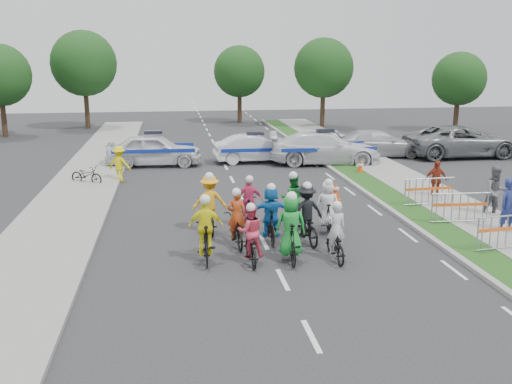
{
  "coord_description": "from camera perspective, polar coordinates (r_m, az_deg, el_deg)",
  "views": [
    {
      "loc": [
        -2.65,
        -13.22,
        5.54
      ],
      "look_at": [
        0.05,
        4.95,
        1.1
      ],
      "focal_mm": 40.0,
      "sensor_mm": 36.0,
      "label": 1
    }
  ],
  "objects": [
    {
      "name": "rider_5",
      "position": [
        17.2,
        1.48,
        -2.51
      ],
      "size": [
        1.48,
        1.77,
        1.84
      ],
      "rotation": [
        0.0,
        0.0,
        3.1
      ],
      "color": "black",
      "rests_on": "ground"
    },
    {
      "name": "police_car_2",
      "position": [
        29.76,
        6.89,
        4.37
      ],
      "size": [
        6.0,
        3.18,
        1.66
      ],
      "primitive_type": "imported",
      "rotation": [
        0.0,
        0.0,
        1.41
      ],
      "color": "silver",
      "rests_on": "ground"
    },
    {
      "name": "tree_3",
      "position": [
        45.67,
        -16.84,
        12.2
      ],
      "size": [
        4.9,
        4.9,
        7.35
      ],
      "color": "#382619",
      "rests_on": "ground"
    },
    {
      "name": "curb_right",
      "position": [
        20.54,
        14.05,
        -2.3
      ],
      "size": [
        0.2,
        60.0,
        0.12
      ],
      "primitive_type": "cube",
      "color": "gray",
      "rests_on": "ground"
    },
    {
      "name": "civilian_sedan",
      "position": [
        32.51,
        12.19,
        4.76
      ],
      "size": [
        5.1,
        2.3,
        1.45
      ],
      "primitive_type": "imported",
      "rotation": [
        0.0,
        0.0,
        1.52
      ],
      "color": "#B3B4B9",
      "rests_on": "ground"
    },
    {
      "name": "police_car_0",
      "position": [
        29.59,
        -10.16,
        4.18
      ],
      "size": [
        4.89,
        2.18,
        1.63
      ],
      "primitive_type": "imported",
      "rotation": [
        0.0,
        0.0,
        1.52
      ],
      "color": "silver",
      "rests_on": "ground"
    },
    {
      "name": "cone_1",
      "position": [
        27.53,
        10.39,
        2.47
      ],
      "size": [
        0.4,
        0.4,
        0.7
      ],
      "color": "#F24C0C",
      "rests_on": "ground"
    },
    {
      "name": "grass_strip",
      "position": [
        20.82,
        15.84,
        -2.22
      ],
      "size": [
        1.2,
        60.0,
        0.11
      ],
      "primitive_type": "cube",
      "color": "#254C18",
      "rests_on": "ground"
    },
    {
      "name": "civilian_suv",
      "position": [
        33.69,
        19.87,
        4.79
      ],
      "size": [
        6.22,
        2.89,
        1.73
      ],
      "primitive_type": "imported",
      "rotation": [
        0.0,
        0.0,
        1.58
      ],
      "color": "slate",
      "rests_on": "ground"
    },
    {
      "name": "rider_3",
      "position": [
        15.63,
        -5.03,
        -4.37
      ],
      "size": [
        0.97,
        1.83,
        1.91
      ],
      "rotation": [
        0.0,
        0.0,
        3.11
      ],
      "color": "black",
      "rests_on": "ground"
    },
    {
      "name": "ground",
      "position": [
        14.57,
        2.69,
        -8.77
      ],
      "size": [
        90.0,
        90.0,
        0.0
      ],
      "primitive_type": "plane",
      "color": "#28282B",
      "rests_on": "ground"
    },
    {
      "name": "rider_10",
      "position": [
        18.25,
        -4.64,
        -1.66
      ],
      "size": [
        1.09,
        1.93,
        1.96
      ],
      "rotation": [
        0.0,
        0.0,
        3.16
      ],
      "color": "black",
      "rests_on": "ground"
    },
    {
      "name": "spectator_0",
      "position": [
        19.6,
        23.96,
        -1.31
      ],
      "size": [
        0.72,
        0.55,
        1.79
      ],
      "primitive_type": "imported",
      "rotation": [
        0.0,
        0.0,
        0.19
      ],
      "color": "navy",
      "rests_on": "ground"
    },
    {
      "name": "rider_6",
      "position": [
        16.88,
        -1.97,
        -3.46
      ],
      "size": [
        0.71,
        1.78,
        1.78
      ],
      "rotation": [
        0.0,
        0.0,
        3.2
      ],
      "color": "black",
      "rests_on": "ground"
    },
    {
      "name": "tree_4",
      "position": [
        47.57,
        -1.67,
        11.94
      ],
      "size": [
        4.2,
        4.2,
        6.3
      ],
      "color": "#382619",
      "rests_on": "ground"
    },
    {
      "name": "tree_2",
      "position": [
        44.35,
        19.64,
        10.61
      ],
      "size": [
        3.85,
        3.85,
        5.77
      ],
      "color": "#382619",
      "rests_on": "ground"
    },
    {
      "name": "barrier_0",
      "position": [
        17.78,
        23.75,
        -3.86
      ],
      "size": [
        2.04,
        0.73,
        1.12
      ],
      "primitive_type": null,
      "rotation": [
        0.0,
        0.0,
        0.12
      ],
      "color": "#A5A8AD",
      "rests_on": "ground"
    },
    {
      "name": "rider_0",
      "position": [
        15.92,
        7.93,
        -4.76
      ],
      "size": [
        0.6,
        1.67,
        1.7
      ],
      "rotation": [
        0.0,
        0.0,
        3.13
      ],
      "color": "black",
      "rests_on": "ground"
    },
    {
      "name": "rider_1",
      "position": [
        15.64,
        3.46,
        -4.2
      ],
      "size": [
        0.86,
        1.91,
        1.98
      ],
      "rotation": [
        0.0,
        0.0,
        3.09
      ],
      "color": "black",
      "rests_on": "ground"
    },
    {
      "name": "tree_1",
      "position": [
        44.77,
        6.78,
        12.2
      ],
      "size": [
        4.55,
        4.55,
        6.82
      ],
      "color": "#382619",
      "rests_on": "ground"
    },
    {
      "name": "spectator_2",
      "position": [
        23.43,
        17.54,
        1.19
      ],
      "size": [
        0.91,
        0.42,
        1.53
      ],
      "primitive_type": "imported",
      "rotation": [
        0.0,
        0.0,
        -0.05
      ],
      "color": "maroon",
      "rests_on": "ground"
    },
    {
      "name": "rider_4",
      "position": [
        17.22,
        5.02,
        -2.68
      ],
      "size": [
        1.12,
        1.92,
        1.89
      ],
      "rotation": [
        0.0,
        0.0,
        3.28
      ],
      "color": "black",
      "rests_on": "ground"
    },
    {
      "name": "rider_2",
      "position": [
        15.49,
        -0.56,
        -4.85
      ],
      "size": [
        0.72,
        1.68,
        1.71
      ],
      "rotation": [
        0.0,
        0.0,
        3.15
      ],
      "color": "black",
      "rests_on": "ground"
    },
    {
      "name": "cone_0",
      "position": [
        22.48,
        7.94,
        0.08
      ],
      "size": [
        0.4,
        0.4,
        0.7
      ],
      "color": "#F24C0C",
      "rests_on": "ground"
    },
    {
      "name": "marshal_hiviz",
      "position": [
        26.15,
        -13.49,
        2.75
      ],
      "size": [
        1.17,
        0.93,
        1.59
      ],
      "primitive_type": "imported",
      "rotation": [
        0.0,
        0.0,
        2.76
      ],
      "color": "yellow",
      "rests_on": "ground"
    },
    {
      "name": "sidewalk_right",
      "position": [
        21.61,
        20.2,
        -1.95
      ],
      "size": [
        2.4,
        60.0,
        0.13
      ],
      "primitive_type": "cube",
      "color": "gray",
      "rests_on": "ground"
    },
    {
      "name": "barrier_1",
      "position": [
        20.02,
        19.7,
        -1.63
      ],
      "size": [
        2.02,
        0.61,
        1.12
      ],
      "primitive_type": null,
      "rotation": [
        0.0,
        0.0,
        -0.06
      ],
      "color": "#A5A8AD",
      "rests_on": "ground"
    },
    {
      "name": "rider_7",
      "position": [
        18.16,
        7.12,
        -1.98
      ],
      "size": [
        0.79,
        1.74,
        1.79
      ],
      "rotation": [
        0.0,
        0.0,
        3.05
      ],
      "color": "black",
      "rests_on": "ground"
    },
    {
      "name": "police_car_1",
      "position": [
        30.11,
        -0.09,
        4.36
      ],
      "size": [
        4.44,
        1.78,
        1.43
      ],
      "primitive_type": "imported",
      "rotation": [
        0.0,
        0.0,
        1.63
      ],
      "color": "silver",
      "rests_on": "ground"
    },
    {
      "name": "rider_9",
      "position": [
        18.66,
        -0.69,
        -1.51
      ],
      "size": [
        0.93,
        1.72,
        1.75
      ],
      "rotation": [
        0.0,
        0.0,
        2.98
      ],
      "color": "black",
      "rests_on": "ground"
    },
    {
      "name": "spectator_1",
      "position": [
        21.34,
        22.86,
        -0.01
      ],
      "size": [
        0.96,
        0.78,
        1.83
      ],
      "primitive_type": "imported",
      "rotation": [
        0.0,
        0.0,
        -0.1
      ],
      "color": "#595A5E",
      "rests_on": "ground"
    },
    {
      "name": "parked_bike",
      "position": [
        25.99,
        -16.59,
        1.64
      ],
      "size": [
        1.64,
        1.28,
        0.83
      ],
      "primitive_type": "imported",
      "rotation": [
        0.0,
        0.0,
        1.04
      ],
      "color": "black",
      "rests_on": "ground"
    },
    {
      "name": "rider_8",
      "position": [
        18.71,
        3.64,
        -1.44
      ],
      "size": [
        0.96,
        1.93,
        1.88
      ],
      "rotation": [
        0.0,
        0.0,
        2.96
      ],
      "color": "black",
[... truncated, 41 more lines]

